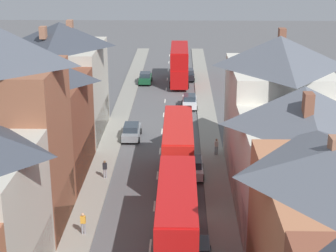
# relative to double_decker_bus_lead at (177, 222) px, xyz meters

# --- Properties ---
(pavement_left) EXTENTS (2.20, 104.00, 0.14)m
(pavement_left) POSITION_rel_double_decker_bus_lead_xyz_m (-6.89, 21.86, -2.75)
(pavement_left) COLOR gray
(pavement_left) RESTS_ON ground
(pavement_right) EXTENTS (2.20, 104.00, 0.14)m
(pavement_right) POSITION_rel_double_decker_bus_lead_xyz_m (3.31, 21.86, -2.75)
(pavement_right) COLOR gray
(pavement_right) RESTS_ON ground
(centre_line_dashes) EXTENTS (0.14, 97.80, 0.01)m
(centre_line_dashes) POSITION_rel_double_decker_bus_lead_xyz_m (-1.79, 19.86, -2.81)
(centre_line_dashes) COLOR silver
(centre_line_dashes) RESTS_ON ground
(terrace_row_right) EXTENTS (8.00, 49.14, 12.39)m
(terrace_row_right) POSITION_rel_double_decker_bus_lead_xyz_m (8.39, -4.13, 2.72)
(terrace_row_right) COLOR silver
(terrace_row_right) RESTS_ON ground
(double_decker_bus_lead) EXTENTS (2.74, 10.80, 5.30)m
(double_decker_bus_lead) POSITION_rel_double_decker_bus_lead_xyz_m (0.00, 0.00, 0.00)
(double_decker_bus_lead) COLOR red
(double_decker_bus_lead) RESTS_ON ground
(double_decker_bus_mid_street) EXTENTS (2.74, 10.80, 5.30)m
(double_decker_bus_mid_street) POSITION_rel_double_decker_bus_lead_xyz_m (0.00, 47.43, 0.00)
(double_decker_bus_mid_street) COLOR #B70F0F
(double_decker_bus_mid_street) RESTS_ON ground
(double_decker_bus_far_approaching) EXTENTS (2.74, 10.80, 5.30)m
(double_decker_bus_far_approaching) POSITION_rel_double_decker_bus_lead_xyz_m (0.00, 12.57, 0.00)
(double_decker_bus_far_approaching) COLOR red
(double_decker_bus_far_approaching) RESTS_ON ground
(car_near_blue) EXTENTS (1.90, 4.20, 1.66)m
(car_near_blue) POSITION_rel_double_decker_bus_lead_xyz_m (1.31, 34.93, -1.98)
(car_near_blue) COLOR silver
(car_near_blue) RESTS_ON ground
(car_near_silver) EXTENTS (1.90, 4.24, 1.65)m
(car_near_silver) POSITION_rel_double_decker_bus_lead_xyz_m (1.31, 13.90, -1.99)
(car_near_silver) COLOR silver
(car_near_silver) RESTS_ON ground
(car_parked_left_a) EXTENTS (1.90, 4.30, 1.65)m
(car_parked_left_a) POSITION_rel_double_decker_bus_lead_xyz_m (1.31, 49.40, -1.99)
(car_parked_left_a) COLOR black
(car_parked_left_a) RESTS_ON ground
(car_parked_right_a) EXTENTS (1.90, 4.05, 1.65)m
(car_parked_right_a) POSITION_rel_double_decker_bus_lead_xyz_m (-4.89, 47.07, -1.99)
(car_parked_right_a) COLOR #144728
(car_parked_right_a) RESTS_ON ground
(car_mid_white) EXTENTS (1.90, 4.54, 1.59)m
(car_mid_white) POSITION_rel_double_decker_bus_lead_xyz_m (-4.89, 23.49, -2.01)
(car_mid_white) COLOR gray
(car_mid_white) RESTS_ON ground
(pedestrian_mid_left) EXTENTS (0.36, 0.22, 1.61)m
(pedestrian_mid_left) POSITION_rel_double_decker_bus_lead_xyz_m (-6.53, 3.17, -1.78)
(pedestrian_mid_left) COLOR gray
(pedestrian_mid_left) RESTS_ON pavement_left
(pedestrian_mid_right) EXTENTS (0.36, 0.22, 1.61)m
(pedestrian_mid_right) POSITION_rel_double_decker_bus_lead_xyz_m (-6.28, 12.90, -1.78)
(pedestrian_mid_right) COLOR gray
(pedestrian_mid_right) RESTS_ON pavement_left
(pedestrian_far_left) EXTENTS (0.36, 0.22, 1.61)m
(pedestrian_far_left) POSITION_rel_double_decker_bus_lead_xyz_m (3.65, 18.68, -1.78)
(pedestrian_far_left) COLOR gray
(pedestrian_far_left) RESTS_ON pavement_right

